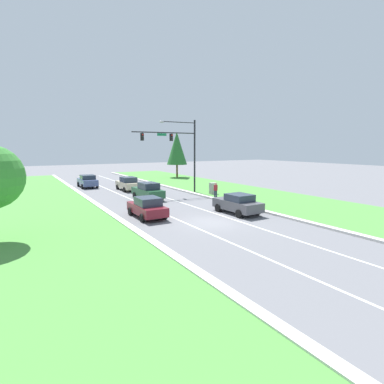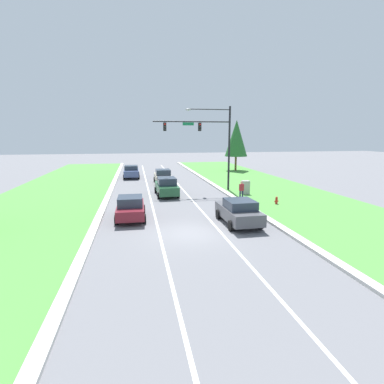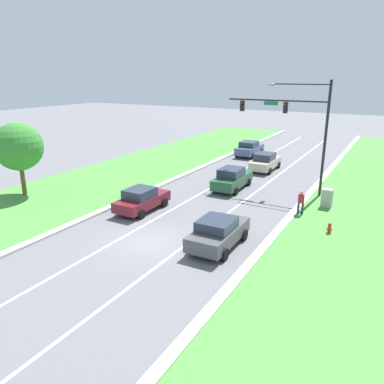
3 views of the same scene
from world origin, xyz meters
name	(u,v)px [view 3 (image 3 of 3)]	position (x,y,z in m)	size (l,w,h in m)	color
ground_plane	(152,242)	(0.00, 0.00, 0.00)	(160.00, 160.00, 0.00)	slate
curb_strip_right	(249,265)	(5.65, 0.00, 0.07)	(0.50, 90.00, 0.15)	beige
curb_strip_left	(78,222)	(-5.65, 0.00, 0.07)	(0.50, 90.00, 0.15)	beige
grass_verge_right	(368,296)	(10.90, 0.00, 0.04)	(10.00, 90.00, 0.08)	#4C8E3D
grass_verge_left	(22,208)	(-10.90, 0.00, 0.04)	(10.00, 90.00, 0.08)	#4C8E3D
lane_stripe_inner_left	(127,235)	(-1.80, 0.00, 0.00)	(0.14, 81.00, 0.01)	white
lane_stripe_inner_right	(180,249)	(1.80, 0.00, 0.00)	(0.14, 81.00, 0.01)	white
traffic_signal_mast	(297,120)	(4.23, 12.81, 5.61)	(7.75, 0.41, 8.48)	black
slate_blue_sedan	(249,148)	(-3.62, 24.15, 0.86)	(2.11, 4.49, 1.69)	#475684
forest_sedan	(232,178)	(-0.21, 11.39, 0.86)	(2.09, 4.72, 1.75)	#235633
graphite_sedan	(218,232)	(3.41, 1.23, 0.83)	(2.16, 4.35, 1.63)	#4C4C51
burgundy_sedan	(142,199)	(-3.46, 3.73, 0.80)	(2.03, 4.25, 1.60)	maroon
champagne_sedan	(265,162)	(0.11, 18.60, 0.84)	(2.02, 4.53, 1.70)	beige
utility_cabinet	(327,199)	(7.30, 10.35, 0.68)	(0.70, 0.60, 1.36)	#9E9E99
pedestrian	(301,202)	(6.07, 8.08, 0.94)	(0.43, 0.32, 1.69)	#232842
fire_hydrant	(329,229)	(8.30, 5.81, 0.34)	(0.34, 0.20, 0.70)	red
oak_near_left_tree	(18,147)	(-13.23, 2.05, 3.76)	(3.53, 3.53, 5.54)	brown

